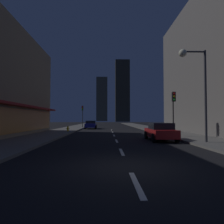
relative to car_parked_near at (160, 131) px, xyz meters
The scene contains 12 objects.
ground_plane 23.65m from the car_parked_near, 98.76° to the left, with size 78.00×136.00×0.10m, color black.
sidewalk_right 23.61m from the car_parked_near, 81.72° to the left, with size 4.00×76.00×0.15m, color #605E59.
sidewalk_left 25.66m from the car_parked_near, 114.41° to the left, with size 4.00×76.00×0.15m, color #605E59.
lane_marking_center 4.37m from the car_parked_near, 146.79° to the left, with size 0.16×28.20×0.01m.
skyscraper_distant_tall 143.70m from the car_parked_near, 93.23° to the left, with size 8.76×7.17×35.02m, color #4C4839.
skyscraper_distant_mid 106.86m from the car_parked_near, 87.03° to the left, with size 8.76×5.11×38.02m, color #302D24.
car_parked_near is the anchor object (origin of this frame).
car_parked_far 20.60m from the car_parked_near, 110.46° to the left, with size 1.98×4.24×1.45m.
fire_hydrant_far_left 13.96m from the car_parked_near, 132.91° to the left, with size 0.42×0.30×0.65m.
traffic_light_near_right 3.86m from the car_parked_near, 50.41° to the left, with size 0.32×0.48×4.20m.
traffic_light_far_left 24.60m from the car_parked_near, 111.82° to the left, with size 0.32×0.48×4.20m.
street_lamp_right 5.23m from the car_parked_near, 52.65° to the right, with size 1.96×0.56×6.58m.
Camera 1 is at (-0.82, -7.40, 1.77)m, focal length 31.69 mm.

